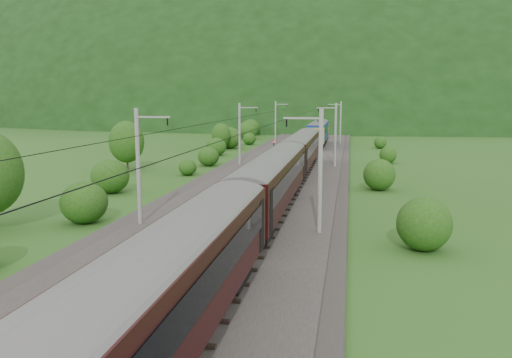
# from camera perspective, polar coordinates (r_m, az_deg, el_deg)

# --- Properties ---
(ground) EXTENTS (600.00, 600.00, 0.00)m
(ground) POSITION_cam_1_polar(r_m,az_deg,el_deg) (33.94, -3.37, -6.08)
(ground) COLOR #284D18
(ground) RESTS_ON ground
(railbed) EXTENTS (14.00, 220.00, 0.30)m
(railbed) POSITION_cam_1_polar(r_m,az_deg,el_deg) (43.40, -0.18, -2.45)
(railbed) COLOR #38332D
(railbed) RESTS_ON ground
(track_left) EXTENTS (2.40, 220.00, 0.27)m
(track_left) POSITION_cam_1_polar(r_m,az_deg,el_deg) (43.87, -3.26, -2.05)
(track_left) COLOR brown
(track_left) RESTS_ON railbed
(track_right) EXTENTS (2.40, 220.00, 0.27)m
(track_right) POSITION_cam_1_polar(r_m,az_deg,el_deg) (42.98, 2.97, -2.28)
(track_right) COLOR brown
(track_right) RESTS_ON railbed
(catenary_left) EXTENTS (2.54, 192.28, 8.00)m
(catenary_left) POSITION_cam_1_polar(r_m,az_deg,el_deg) (65.43, -1.83, 5.36)
(catenary_left) COLOR gray
(catenary_left) RESTS_ON railbed
(catenary_right) EXTENTS (2.54, 192.28, 8.00)m
(catenary_right) POSITION_cam_1_polar(r_m,az_deg,el_deg) (63.92, 8.99, 5.16)
(catenary_right) COLOR gray
(catenary_right) RESTS_ON railbed
(overhead_wires) EXTENTS (4.83, 198.00, 0.03)m
(overhead_wires) POSITION_cam_1_polar(r_m,az_deg,el_deg) (42.54, -0.18, 6.75)
(overhead_wires) COLOR black
(overhead_wires) RESTS_ON ground
(mountain_main) EXTENTS (504.00, 360.00, 244.00)m
(mountain_main) POSITION_cam_1_polar(r_m,az_deg,el_deg) (291.98, 9.16, 7.43)
(mountain_main) COLOR black
(mountain_main) RESTS_ON ground
(mountain_ridge) EXTENTS (336.00, 280.00, 132.00)m
(mountain_ridge) POSITION_cam_1_polar(r_m,az_deg,el_deg) (355.68, -10.53, 7.71)
(mountain_ridge) COLOR black
(mountain_ridge) RESTS_ON ground
(train) EXTENTS (2.98, 142.88, 5.18)m
(train) POSITION_cam_1_polar(r_m,az_deg,el_deg) (26.06, -1.97, -2.81)
(train) COLOR black
(train) RESTS_ON ground
(hazard_post_near) EXTENTS (0.14, 0.14, 1.29)m
(hazard_post_near) POSITION_cam_1_polar(r_m,az_deg,el_deg) (63.11, 2.83, 1.97)
(hazard_post_near) COLOR red
(hazard_post_near) RESTS_ON railbed
(hazard_post_far) EXTENTS (0.15, 0.15, 1.44)m
(hazard_post_far) POSITION_cam_1_polar(r_m,az_deg,el_deg) (63.24, 3.52, 2.04)
(hazard_post_far) COLOR red
(hazard_post_far) RESTS_ON railbed
(signal) EXTENTS (0.23, 0.23, 2.11)m
(signal) POSITION_cam_1_polar(r_m,az_deg,el_deg) (76.67, 2.04, 3.72)
(signal) COLOR black
(signal) RESTS_ON railbed
(vegetation_left) EXTENTS (12.37, 146.82, 6.86)m
(vegetation_left) POSITION_cam_1_polar(r_m,az_deg,el_deg) (55.14, -13.84, 2.29)
(vegetation_left) COLOR #1B4512
(vegetation_left) RESTS_ON ground
(vegetation_right) EXTENTS (5.45, 102.23, 2.90)m
(vegetation_right) POSITION_cam_1_polar(r_m,az_deg,el_deg) (41.56, 16.23, -1.81)
(vegetation_right) COLOR #1B4512
(vegetation_right) RESTS_ON ground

